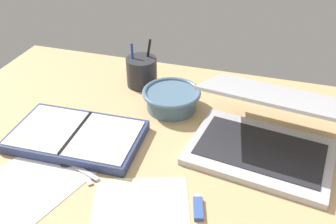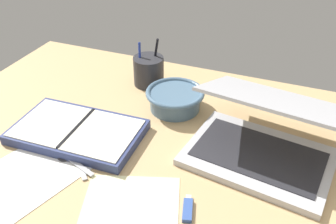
{
  "view_description": "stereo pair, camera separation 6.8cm",
  "coord_description": "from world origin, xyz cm",
  "px_view_note": "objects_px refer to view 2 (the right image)",
  "views": [
    {
      "loc": [
        21.59,
        -67.8,
        64.3
      ],
      "look_at": [
        -1.92,
        10.01,
        9.0
      ],
      "focal_mm": 40.0,
      "sensor_mm": 36.0,
      "label": 1
    },
    {
      "loc": [
        27.98,
        -65.58,
        64.3
      ],
      "look_at": [
        -1.92,
        10.01,
        9.0
      ],
      "focal_mm": 40.0,
      "sensor_mm": 36.0,
      "label": 2
    }
  ],
  "objects_px": {
    "bowl": "(175,98)",
    "pen_cup": "(149,71)",
    "laptop": "(264,137)",
    "scissors": "(72,157)",
    "planner": "(77,132)"
  },
  "relations": [
    {
      "from": "bowl",
      "to": "planner",
      "type": "height_order",
      "value": "bowl"
    },
    {
      "from": "bowl",
      "to": "pen_cup",
      "type": "distance_m",
      "value": 0.17
    },
    {
      "from": "pen_cup",
      "to": "planner",
      "type": "relative_size",
      "value": 0.45
    },
    {
      "from": "laptop",
      "to": "bowl",
      "type": "relative_size",
      "value": 2.24
    },
    {
      "from": "laptop",
      "to": "pen_cup",
      "type": "distance_m",
      "value": 0.47
    },
    {
      "from": "laptop",
      "to": "scissors",
      "type": "relative_size",
      "value": 3.17
    },
    {
      "from": "pen_cup",
      "to": "bowl",
      "type": "bearing_deg",
      "value": -38.99
    },
    {
      "from": "laptop",
      "to": "planner",
      "type": "bearing_deg",
      "value": -158.44
    },
    {
      "from": "planner",
      "to": "laptop",
      "type": "bearing_deg",
      "value": 11.46
    },
    {
      "from": "laptop",
      "to": "planner",
      "type": "relative_size",
      "value": 1.13
    },
    {
      "from": "pen_cup",
      "to": "scissors",
      "type": "bearing_deg",
      "value": -93.53
    },
    {
      "from": "bowl",
      "to": "planner",
      "type": "relative_size",
      "value": 0.5
    },
    {
      "from": "bowl",
      "to": "pen_cup",
      "type": "bearing_deg",
      "value": 141.01
    },
    {
      "from": "pen_cup",
      "to": "planner",
      "type": "bearing_deg",
      "value": -100.73
    },
    {
      "from": "bowl",
      "to": "pen_cup",
      "type": "relative_size",
      "value": 1.11
    }
  ]
}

